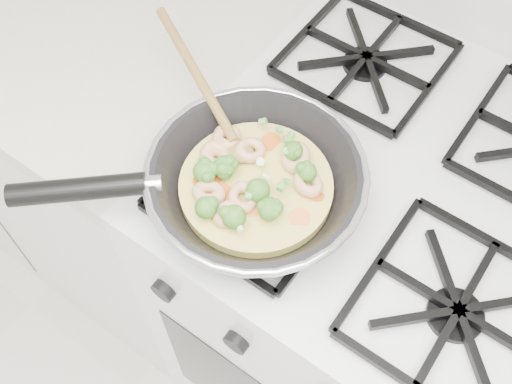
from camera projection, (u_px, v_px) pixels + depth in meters
The scene contains 3 objects.
stove at pixel (358, 295), 1.22m from camera, with size 0.60×0.60×0.92m.
counter_left at pixel (76, 119), 1.48m from camera, with size 1.00×0.60×0.90m.
skillet at pixel (250, 181), 0.78m from camera, with size 0.42×0.36×0.09m.
Camera 1 is at (0.11, 1.19, 1.61)m, focal length 42.18 mm.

